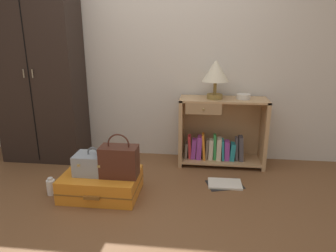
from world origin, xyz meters
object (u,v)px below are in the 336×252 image
object	(u,v)px
wardrobe	(39,71)
bottle	(51,187)
bowl	(243,97)
suitcase_large	(101,184)
bookshelf	(220,134)
train_case	(94,164)
handbag	(119,161)
table_lamp	(216,72)
open_book_on_floor	(225,184)

from	to	relation	value
wardrobe	bottle	distance (m)	1.40
bowl	suitcase_large	xyz separation A→B (m)	(-1.35, -0.86, -0.69)
bookshelf	train_case	bearing A→B (deg)	-143.67
wardrobe	train_case	world-z (taller)	wardrobe
train_case	handbag	distance (m)	0.26
wardrobe	handbag	xyz separation A→B (m)	(1.14, -0.85, -0.69)
handbag	bottle	bearing A→B (deg)	-177.25
wardrobe	bookshelf	bearing A→B (deg)	1.26
table_lamp	bottle	size ratio (longest dim) A/B	2.49
bookshelf	wardrobe	bearing A→B (deg)	-178.74
table_lamp	suitcase_large	bearing A→B (deg)	-141.09
bookshelf	open_book_on_floor	world-z (taller)	bookshelf
bookshelf	bowl	size ratio (longest dim) A/B	6.38
bookshelf	suitcase_large	world-z (taller)	bookshelf
train_case	open_book_on_floor	bearing A→B (deg)	14.93
bottle	open_book_on_floor	size ratio (longest dim) A/B	0.42
table_lamp	wardrobe	bearing A→B (deg)	-179.52
wardrobe	bottle	bearing A→B (deg)	-61.68
bookshelf	bowl	xyz separation A→B (m)	(0.23, -0.01, 0.44)
wardrobe	handbag	bearing A→B (deg)	-36.83
table_lamp	open_book_on_floor	distance (m)	1.17
bookshelf	suitcase_large	xyz separation A→B (m)	(-1.12, -0.87, -0.25)
train_case	bottle	bearing A→B (deg)	-171.64
bottle	suitcase_large	bearing A→B (deg)	7.11
wardrobe	bowl	world-z (taller)	wardrobe
table_lamp	bowl	bearing A→B (deg)	2.72
bowl	train_case	size ratio (longest dim) A/B	0.45
suitcase_large	train_case	xyz separation A→B (m)	(-0.06, 0.00, 0.20)
suitcase_large	bottle	distance (m)	0.48
bookshelf	open_book_on_floor	bearing A→B (deg)	-85.32
table_lamp	bowl	distance (m)	0.40
bottle	bookshelf	bearing A→B (deg)	30.29
suitcase_large	handbag	size ratio (longest dim) A/B	1.75
suitcase_large	handbag	xyz separation A→B (m)	(0.19, -0.03, 0.25)
open_book_on_floor	suitcase_large	bearing A→B (deg)	-164.26
bookshelf	open_book_on_floor	xyz separation A→B (m)	(0.04, -0.54, -0.35)
bookshelf	bottle	xyz separation A→B (m)	(-1.59, -0.93, -0.28)
bookshelf	bowl	distance (m)	0.50
table_lamp	suitcase_large	world-z (taller)	table_lamp
handbag	bottle	xyz separation A→B (m)	(-0.66, -0.03, -0.28)
open_book_on_floor	bottle	bearing A→B (deg)	-166.69
bookshelf	bottle	size ratio (longest dim) A/B	5.67
bowl	handbag	size ratio (longest dim) A/B	0.37
wardrobe	train_case	distance (m)	1.42
table_lamp	suitcase_large	size ratio (longest dim) A/B	0.60
suitcase_large	bottle	world-z (taller)	suitcase_large
handbag	bookshelf	bearing A→B (deg)	43.99
table_lamp	handbag	world-z (taller)	table_lamp
wardrobe	bowl	bearing A→B (deg)	0.78
handbag	train_case	bearing A→B (deg)	173.56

